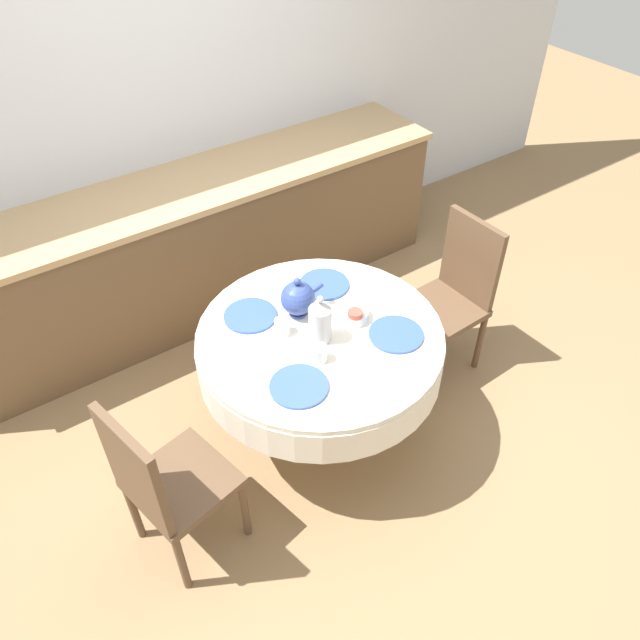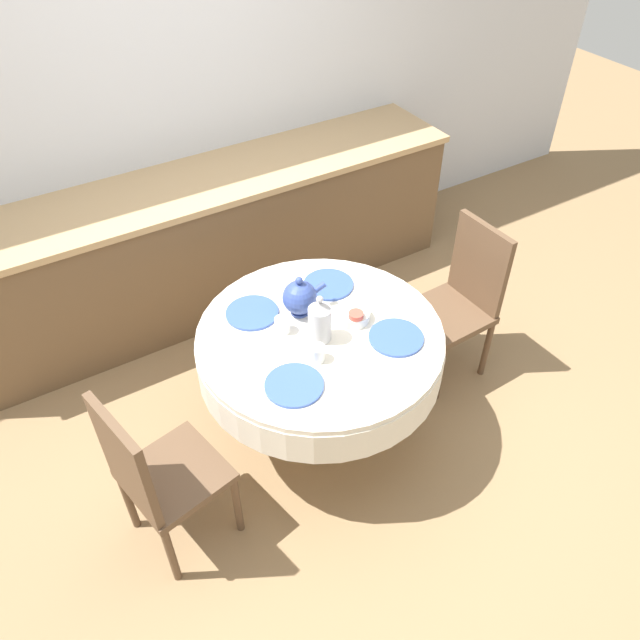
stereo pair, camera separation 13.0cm
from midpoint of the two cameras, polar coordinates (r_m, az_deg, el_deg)
The scene contains 17 objects.
ground_plane at distance 3.47m, azimuth -1.09°, elevation -9.93°, with size 12.00×12.00×0.00m, color #8E704C.
wall_back at distance 3.93m, azimuth -15.91°, elevation 19.13°, with size 7.00×0.05×2.60m.
kitchen_counter at distance 4.05m, azimuth -11.88°, elevation 6.66°, with size 3.24×0.64×0.89m.
dining_table at distance 3.02m, azimuth -1.24°, elevation -2.94°, with size 1.18×1.18×0.72m.
chair_left at distance 3.56m, azimuth 11.12°, elevation 2.57°, with size 0.41×0.41×0.94m.
chair_right at distance 2.75m, azimuth -15.51°, elevation -14.11°, with size 0.47×0.47×0.94m.
plate_near_left at distance 2.69m, azimuth -3.34°, elevation -6.10°, with size 0.26×0.26×0.01m, color #3856AD.
cup_near_left at distance 2.78m, azimuth -1.38°, elevation -3.10°, with size 0.07×0.07×0.08m, color white.
plate_near_right at distance 2.93m, azimuth 5.71°, elevation -1.34°, with size 0.26×0.26×0.01m, color #3856AD.
cup_near_right at distance 2.96m, azimuth 1.95°, elevation 0.19°, with size 0.07×0.07×0.08m, color #CC4C3D.
plate_far_left at distance 3.04m, azimuth -7.62°, elevation 0.38°, with size 0.26×0.26×0.01m, color #3856AD.
cup_far_left at distance 2.92m, azimuth -4.77°, elevation -0.63°, with size 0.07×0.07×0.08m, color white.
plate_far_right at distance 3.20m, azimuth -0.79°, elevation 3.26°, with size 0.26×0.26×0.01m, color #3856AD.
cup_far_right at distance 3.04m, azimuth -2.33°, elevation 1.51°, with size 0.07×0.07×0.08m, color #DBB766.
coffee_carafe at distance 2.84m, azimuth -1.29°, elevation -0.10°, with size 0.11×0.11×0.25m.
teapot at distance 2.98m, azimuth -3.28°, elevation 1.99°, with size 0.23×0.17×0.22m.
fruit_bowl at distance 3.00m, azimuth 1.63°, elevation 0.59°, with size 0.16×0.16×0.05m, color silver.
Camera 1 is at (-1.22, -1.76, 2.72)m, focal length 35.00 mm.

